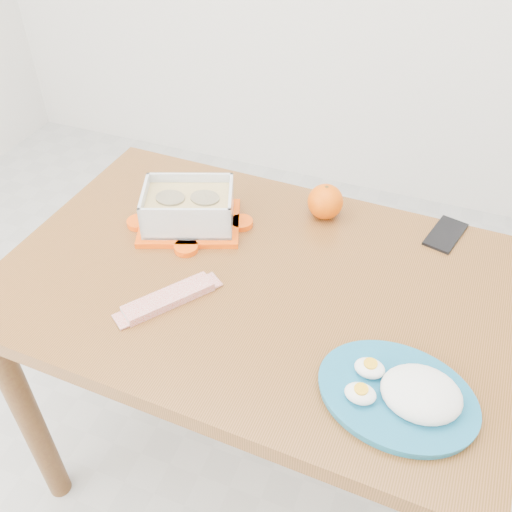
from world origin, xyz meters
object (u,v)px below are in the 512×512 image
(rice_plate, at_px, (405,392))
(smartphone, at_px, (446,234))
(dining_table, at_px, (256,313))
(orange_fruit, at_px, (325,202))
(food_container, at_px, (189,208))

(rice_plate, distance_m, smartphone, 0.49)
(smartphone, bearing_deg, dining_table, -126.73)
(dining_table, relative_size, smartphone, 8.70)
(orange_fruit, xyz_separation_m, smartphone, (0.29, 0.03, -0.04))
(food_container, distance_m, orange_fruit, 0.33)
(orange_fruit, bearing_deg, food_container, -152.55)
(dining_table, xyz_separation_m, orange_fruit, (0.08, 0.26, 0.15))
(food_container, xyz_separation_m, orange_fruit, (0.29, 0.15, -0.01))
(food_container, bearing_deg, orange_fruit, 6.56)
(food_container, relative_size, smartphone, 2.20)
(food_container, height_order, smartphone, food_container)
(orange_fruit, relative_size, smartphone, 0.67)
(dining_table, height_order, food_container, food_container)
(rice_plate, bearing_deg, dining_table, 158.25)
(food_container, height_order, orange_fruit, food_container)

